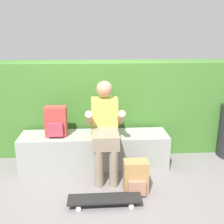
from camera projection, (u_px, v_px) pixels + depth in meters
name	position (u px, v px, depth m)	size (l,w,h in m)	color
ground_plane	(95.00, 181.00, 3.39)	(24.00, 24.00, 0.00)	slate
bench_main	(95.00, 150.00, 3.72)	(2.02, 0.47, 0.47)	gray
person_skater	(105.00, 126.00, 3.40)	(0.49, 0.62, 1.22)	gold
skateboard_near_person	(105.00, 199.00, 2.89)	(0.80, 0.21, 0.09)	black
backpack_on_bench	(56.00, 122.00, 3.56)	(0.28, 0.23, 0.40)	#B23833
backpack_on_ground	(136.00, 178.00, 3.09)	(0.28, 0.23, 0.40)	#A37A47
hedge_row	(81.00, 107.00, 4.15)	(4.65, 0.58, 1.39)	#3E712B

